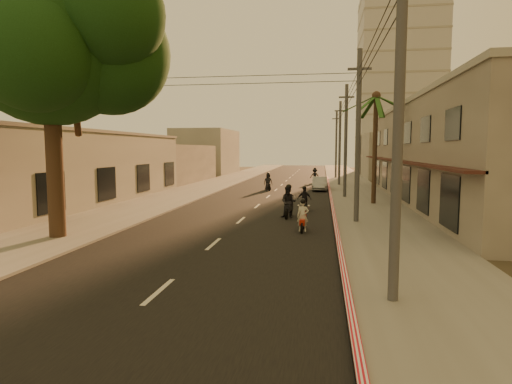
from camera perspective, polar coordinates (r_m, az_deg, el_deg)
ground at (r=15.98m, az=-7.50°, el=-8.49°), size 160.00×160.00×0.00m
road at (r=35.35m, az=1.63°, el=-0.63°), size 10.00×140.00×0.02m
sidewalk_right at (r=35.21m, az=13.83°, el=-0.73°), size 5.00×140.00×0.12m
sidewalk_left at (r=37.03m, az=-9.96°, el=-0.34°), size 5.00×140.00×0.12m
curb_stripe at (r=30.11m, az=10.10°, el=-1.65°), size 0.20×60.00×0.20m
shophouse_row at (r=34.22m, az=25.14°, el=4.74°), size 8.80×34.20×7.30m
left_building at (r=34.24m, az=-23.68°, el=3.04°), size 8.20×24.20×5.20m
distant_tower at (r=72.51m, az=18.46°, el=13.41°), size 12.10×12.10×28.00m
broadleaf_tree at (r=20.77m, az=-24.73°, el=17.91°), size 9.60×8.70×12.10m
palm_tree at (r=31.24m, az=15.72°, el=11.45°), size 5.00×5.00×8.20m
utility_poles at (r=35.01m, az=11.94°, el=9.89°), size 1.20×48.26×9.00m
filler_right at (r=60.63m, az=18.00°, el=4.57°), size 8.00×14.00×6.00m
filler_left_near at (r=52.24m, az=-11.82°, el=3.71°), size 8.00×14.00×4.40m
filler_left_far at (r=69.35m, az=-6.59°, el=5.33°), size 8.00×14.00×7.00m
scooter_red at (r=20.48m, az=6.26°, el=-3.34°), size 0.61×1.63×1.59m
scooter_mid_a at (r=24.46m, az=4.37°, el=-1.43°), size 1.02×1.97×1.94m
scooter_mid_b at (r=27.37m, az=6.45°, el=-1.02°), size 0.95×1.63×1.60m
scooter_far_a at (r=40.65m, az=1.62°, el=1.31°), size 1.08×1.73×1.74m
scooter_far_b at (r=50.07m, az=7.85°, el=2.12°), size 1.11×1.84×1.81m
parked_car at (r=41.18m, az=8.50°, el=1.10°), size 1.47×3.96×1.29m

